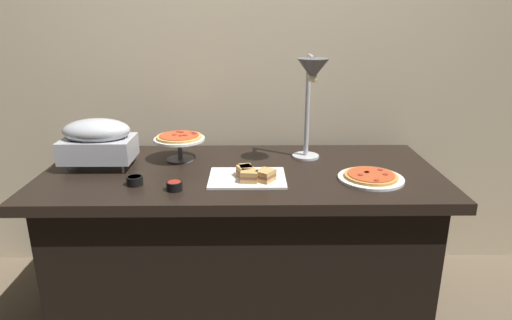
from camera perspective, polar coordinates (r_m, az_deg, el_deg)
name	(u,v)px	position (r m, az deg, el deg)	size (l,w,h in m)	color
ground_plane	(243,303)	(2.51, -1.73, -17.87)	(8.00, 8.00, 0.00)	brown
back_wall	(242,66)	(2.54, -1.80, 11.97)	(4.40, 0.04, 2.40)	#C6B593
buffet_table	(242,239)	(2.30, -1.82, -10.10)	(1.90, 0.84, 0.76)	black
chafing_dish	(98,140)	(2.28, -19.71, 2.44)	(0.34, 0.22, 0.24)	#B7BABF
heat_lamp	(312,81)	(2.14, 7.16, 10.02)	(0.15, 0.29, 0.53)	#B7BABF
pizza_plate_front	(371,177)	(2.08, 14.56, -2.15)	(0.30, 0.30, 0.03)	white
pizza_plate_center	(180,140)	(2.30, -9.81, 2.53)	(0.26, 0.26, 0.14)	#595B60
sandwich_platter	(250,176)	(2.01, -0.83, -2.05)	(0.35, 0.27, 0.06)	white
sauce_cup_near	(174,186)	(1.93, -10.45, -3.26)	(0.07, 0.07, 0.04)	black
sauce_cup_far	(135,180)	(2.03, -15.33, -2.54)	(0.07, 0.07, 0.04)	black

